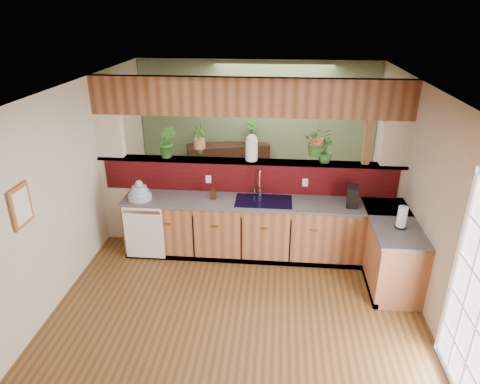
# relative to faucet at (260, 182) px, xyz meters

# --- Properties ---
(ground) EXTENTS (4.60, 7.00, 0.01)m
(ground) POSITION_rel_faucet_xyz_m (-0.18, -1.14, -1.12)
(ground) COLOR brown
(ground) RESTS_ON ground
(ceiling) EXTENTS (4.60, 7.00, 0.01)m
(ceiling) POSITION_rel_faucet_xyz_m (-0.18, -1.14, 1.48)
(ceiling) COLOR brown
(ceiling) RESTS_ON ground
(wall_back) EXTENTS (4.60, 0.02, 2.60)m
(wall_back) POSITION_rel_faucet_xyz_m (-0.18, 2.36, 0.18)
(wall_back) COLOR beige
(wall_back) RESTS_ON ground
(wall_left) EXTENTS (0.02, 7.00, 2.60)m
(wall_left) POSITION_rel_faucet_xyz_m (-2.48, -1.14, 0.18)
(wall_left) COLOR beige
(wall_left) RESTS_ON ground
(wall_right) EXTENTS (0.02, 7.00, 2.60)m
(wall_right) POSITION_rel_faucet_xyz_m (2.12, -1.14, 0.18)
(wall_right) COLOR beige
(wall_right) RESTS_ON ground
(pass_through_partition) EXTENTS (4.60, 0.21, 2.60)m
(pass_through_partition) POSITION_rel_faucet_xyz_m (-0.15, 0.21, 0.07)
(pass_through_partition) COLOR beige
(pass_through_partition) RESTS_ON ground
(pass_through_ledge) EXTENTS (4.60, 0.21, 0.04)m
(pass_through_ledge) POSITION_rel_faucet_xyz_m (-0.18, 0.21, 0.25)
(pass_through_ledge) COLOR brown
(pass_through_ledge) RESTS_ON ground
(header_beam) EXTENTS (4.60, 0.15, 0.55)m
(header_beam) POSITION_rel_faucet_xyz_m (-0.18, 0.21, 1.20)
(header_beam) COLOR brown
(header_beam) RESTS_ON ground
(sage_backwall) EXTENTS (4.55, 0.02, 2.55)m
(sage_backwall) POSITION_rel_faucet_xyz_m (-0.18, 2.34, 0.18)
(sage_backwall) COLOR #5D714D
(sage_backwall) RESTS_ON ground
(countertop) EXTENTS (4.14, 1.52, 0.90)m
(countertop) POSITION_rel_faucet_xyz_m (0.66, -0.27, -0.68)
(countertop) COLOR brown
(countertop) RESTS_ON ground
(dishwasher) EXTENTS (0.58, 0.03, 0.82)m
(dishwasher) POSITION_rel_faucet_xyz_m (-1.66, -0.47, -0.67)
(dishwasher) COLOR white
(dishwasher) RESTS_ON ground
(navy_sink) EXTENTS (0.82, 0.50, 0.18)m
(navy_sink) POSITION_rel_faucet_xyz_m (0.07, -0.16, -0.30)
(navy_sink) COLOR black
(navy_sink) RESTS_ON countertop
(french_door) EXTENTS (0.06, 1.02, 2.16)m
(french_door) POSITION_rel_faucet_xyz_m (2.09, -2.44, -0.07)
(french_door) COLOR white
(french_door) RESTS_ON ground
(framed_print) EXTENTS (0.04, 0.35, 0.45)m
(framed_print) POSITION_rel_faucet_xyz_m (-2.45, -1.94, 0.43)
(framed_print) COLOR brown
(framed_print) RESTS_ON wall_left
(faucet) EXTENTS (0.18, 0.18, 0.42)m
(faucet) POSITION_rel_faucet_xyz_m (0.00, 0.00, 0.00)
(faucet) COLOR #B7B7B2
(faucet) RESTS_ON countertop
(dish_stack) EXTENTS (0.34, 0.34, 0.30)m
(dish_stack) POSITION_rel_faucet_xyz_m (-1.73, -0.26, -0.13)
(dish_stack) COLOR #9BABC8
(dish_stack) RESTS_ON countertop
(soap_dispenser) EXTENTS (0.09, 0.09, 0.18)m
(soap_dispenser) POSITION_rel_faucet_xyz_m (-0.67, -0.14, -0.13)
(soap_dispenser) COLOR #392814
(soap_dispenser) RESTS_ON countertop
(coffee_maker) EXTENTS (0.15, 0.26, 0.29)m
(coffee_maker) POSITION_rel_faucet_xyz_m (1.32, -0.20, -0.09)
(coffee_maker) COLOR black
(coffee_maker) RESTS_ON countertop
(paper_towel) EXTENTS (0.15, 0.15, 0.31)m
(paper_towel) POSITION_rel_faucet_xyz_m (1.85, -0.81, -0.08)
(paper_towel) COLOR black
(paper_towel) RESTS_ON countertop
(glass_jar) EXTENTS (0.18, 0.18, 0.40)m
(glass_jar) POSITION_rel_faucet_xyz_m (-0.14, 0.21, 0.46)
(glass_jar) COLOR silver
(glass_jar) RESTS_ON pass_through_ledge
(ledge_plant_left) EXTENTS (0.30, 0.25, 0.50)m
(ledge_plant_left) POSITION_rel_faucet_xyz_m (-1.40, 0.21, 0.52)
(ledge_plant_left) COLOR #27561D
(ledge_plant_left) RESTS_ON pass_through_ledge
(ledge_plant_right) EXTENTS (0.21, 0.21, 0.37)m
(ledge_plant_right) POSITION_rel_faucet_xyz_m (0.94, 0.21, 0.45)
(ledge_plant_right) COLOR #27561D
(ledge_plant_right) RESTS_ON pass_through_ledge
(hanging_plant_a) EXTENTS (0.23, 0.19, 0.50)m
(hanging_plant_a) POSITION_rel_faucet_xyz_m (-0.91, 0.21, 0.65)
(hanging_plant_a) COLOR brown
(hanging_plant_a) RESTS_ON header_beam
(hanging_plant_b) EXTENTS (0.41, 0.36, 0.54)m
(hanging_plant_b) POSITION_rel_faucet_xyz_m (0.81, 0.21, 0.77)
(hanging_plant_b) COLOR brown
(hanging_plant_b) RESTS_ON header_beam
(shelving_console) EXTENTS (1.64, 0.84, 1.06)m
(shelving_console) POSITION_rel_faucet_xyz_m (-0.72, 2.11, -0.62)
(shelving_console) COLOR black
(shelving_console) RESTS_ON ground
(shelf_plant_a) EXTENTS (0.20, 0.14, 0.38)m
(shelf_plant_a) POSITION_rel_faucet_xyz_m (-1.25, 2.11, 0.10)
(shelf_plant_a) COLOR #27561D
(shelf_plant_a) RESTS_ON shelving_console
(shelf_plant_b) EXTENTS (0.29, 0.29, 0.47)m
(shelf_plant_b) POSITION_rel_faucet_xyz_m (-0.27, 2.11, 0.14)
(shelf_plant_b) COLOR #27561D
(shelf_plant_b) RESTS_ON shelving_console
(floor_plant) EXTENTS (0.69, 0.61, 0.71)m
(floor_plant) POSITION_rel_faucet_xyz_m (1.17, 1.36, -0.77)
(floor_plant) COLOR #27561D
(floor_plant) RESTS_ON ground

